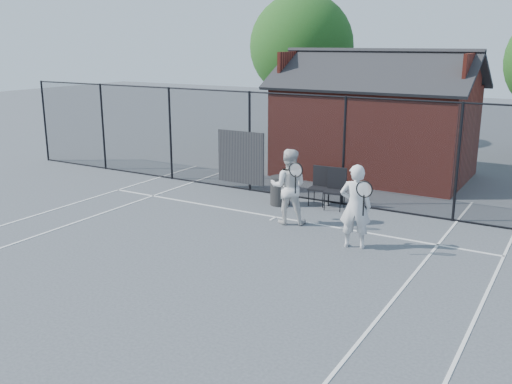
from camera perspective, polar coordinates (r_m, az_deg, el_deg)
The scene contains 10 objects.
ground at distance 12.32m, azimuth -4.72°, elevation -6.12°, with size 80.00×80.00×0.00m, color #404649.
court_lines at distance 11.35m, azimuth -8.60°, elevation -8.10°, with size 11.02×18.00×0.01m.
fence at distance 16.25m, azimuth 4.48°, elevation 4.32°, with size 22.04×3.00×3.00m.
clubhouse at distance 19.59m, azimuth 11.84°, elevation 6.32°, with size 6.50×4.36×4.19m.
tree_left at distance 25.46m, azimuth 4.58°, elevation 14.31°, with size 4.48×4.48×6.44m.
player_front at distance 12.53m, azimuth 9.92°, elevation -1.42°, with size 0.88×0.69×1.87m.
player_back at distance 14.04m, azimuth 3.28°, elevation 0.56°, with size 1.12×1.01×1.88m.
chair_left at distance 15.78m, azimuth 6.29°, elevation 0.52°, with size 0.50×0.52×1.05m, color black.
chair_right at distance 15.44m, azimuth 7.88°, elevation 0.23°, with size 0.52×0.54×1.08m, color black.
waste_bin at distance 15.77m, azimuth 2.44°, elevation 0.14°, with size 0.55×0.55×0.80m, color #252525.
Camera 1 is at (6.70, -9.37, 4.39)m, focal length 40.00 mm.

